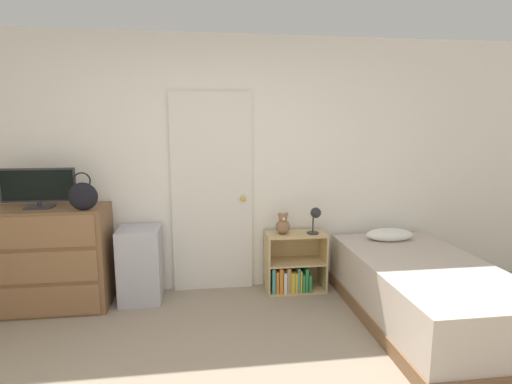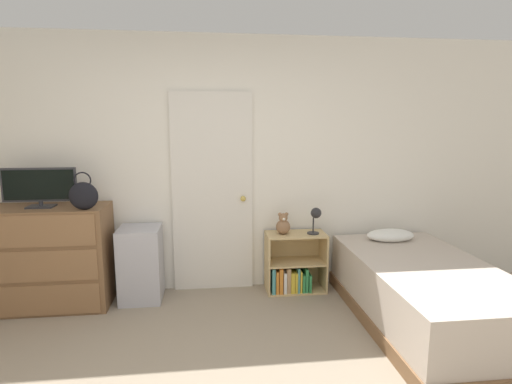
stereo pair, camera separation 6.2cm
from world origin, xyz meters
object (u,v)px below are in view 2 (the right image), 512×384
object	(u,v)px
handbag	(84,195)
storage_bin	(141,264)
desk_lamp	(316,216)
bookshelf	(292,270)
teddy_bear	(283,225)
bed	(425,293)
dresser	(50,257)
tv	(39,187)

from	to	relation	value
handbag	storage_bin	distance (m)	0.86
handbag	desk_lamp	size ratio (longest dim) A/B	1.24
storage_bin	bookshelf	size ratio (longest dim) A/B	1.19
storage_bin	desk_lamp	size ratio (longest dim) A/B	2.65
teddy_bear	storage_bin	bearing A→B (deg)	-178.32
desk_lamp	bed	bearing A→B (deg)	-45.10
dresser	storage_bin	world-z (taller)	dresser
dresser	bookshelf	size ratio (longest dim) A/B	1.77
handbag	desk_lamp	bearing A→B (deg)	5.60
storage_bin	bed	distance (m)	2.60
tv	bed	xyz separation A→B (m)	(3.32, -0.71, -0.87)
dresser	teddy_bear	distance (m)	2.22
teddy_bear	bed	world-z (taller)	teddy_bear
teddy_bear	bed	xyz separation A→B (m)	(1.08, -0.81, -0.43)
dresser	storage_bin	bearing A→B (deg)	3.61
storage_bin	handbag	bearing A→B (deg)	-153.00
storage_bin	desk_lamp	bearing A→B (deg)	-0.13
storage_bin	teddy_bear	size ratio (longest dim) A/B	3.26
desk_lamp	tv	bearing A→B (deg)	-178.76
handbag	storage_bin	world-z (taller)	handbag
bookshelf	dresser	bearing A→B (deg)	-177.78
dresser	desk_lamp	xyz separation A→B (m)	(2.53, 0.05, 0.32)
storage_bin	teddy_bear	world-z (taller)	teddy_bear
tv	teddy_bear	world-z (taller)	tv
bookshelf	teddy_bear	world-z (taller)	teddy_bear
tv	desk_lamp	xyz separation A→B (m)	(2.56, 0.06, -0.35)
storage_bin	bed	xyz separation A→B (m)	(2.48, -0.77, -0.09)
dresser	desk_lamp	distance (m)	2.55
tv	teddy_bear	xyz separation A→B (m)	(2.24, 0.10, -0.44)
tv	bed	distance (m)	3.51
tv	handbag	world-z (taller)	tv
desk_lamp	handbag	bearing A→B (deg)	-174.40
handbag	bookshelf	world-z (taller)	handbag
dresser	handbag	bearing A→B (deg)	-22.64
dresser	desk_lamp	bearing A→B (deg)	1.06
dresser	bed	size ratio (longest dim) A/B	0.55
storage_bin	bookshelf	world-z (taller)	storage_bin
handbag	bed	xyz separation A→B (m)	(2.90, -0.55, -0.81)
handbag	storage_bin	xyz separation A→B (m)	(0.42, 0.21, -0.72)
desk_lamp	teddy_bear	bearing A→B (deg)	171.98
teddy_bear	desk_lamp	world-z (taller)	desk_lamp
bed	dresser	bearing A→B (deg)	167.71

